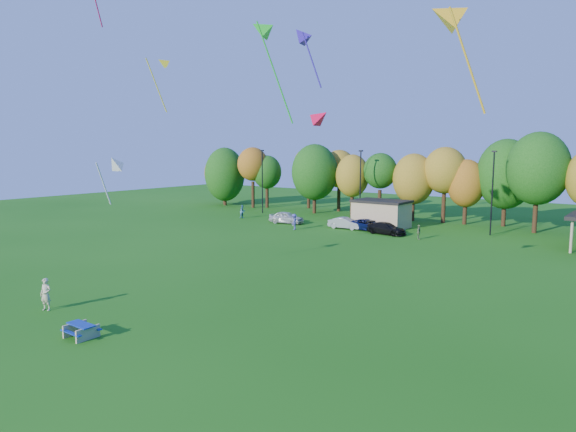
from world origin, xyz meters
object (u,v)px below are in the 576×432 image
Objects in this scene: car_c at (367,225)px; car_d at (386,228)px; car_b at (345,223)px; car_a at (286,217)px; picnic_table at (81,329)px; kite_flyer at (46,294)px.

car_d is at bearing -102.01° from car_c.
car_b is 2.67m from car_c.
car_a reaches higher than car_c.
car_b reaches higher than picnic_table.
car_d is at bearing 92.25° from picnic_table.
car_d is at bearing -102.28° from car_b.
picnic_table is 37.23m from car_d.
car_b is at bearing 89.81° from car_d.
car_a is 13.63m from car_d.
kite_flyer reaches higher than car_a.
car_c is 1.03× the size of car_d.
kite_flyer is at bearing 177.13° from car_b.
kite_flyer is at bearing 167.73° from picnic_table.
car_b is (-1.64, 36.68, -0.28)m from kite_flyer.
picnic_table is at bearing -32.92° from kite_flyer.
kite_flyer is 0.47× the size of car_b.
car_a is 0.96× the size of car_c.
car_b is at bearing 71.62° from kite_flyer.
kite_flyer is 36.72m from car_b.
picnic_table is at bearing -166.07° from car_a.
car_a is 8.09m from car_b.
car_c is at bearing -92.02° from car_a.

